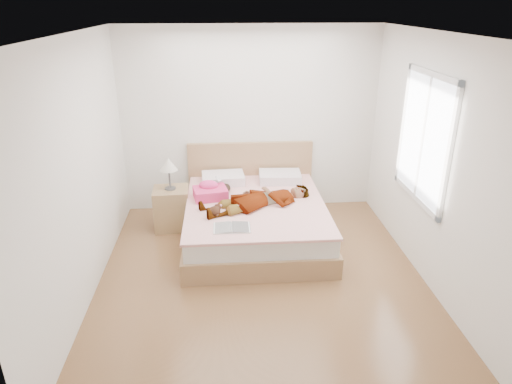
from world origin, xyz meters
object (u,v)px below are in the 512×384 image
(towel, at_px, (210,191))
(nightstand, at_px, (172,205))
(woman, at_px, (259,196))
(bed, at_px, (255,216))
(coffee_mug, at_px, (240,207))
(magazine, at_px, (232,228))
(phone, at_px, (218,179))
(plush_toy, at_px, (215,210))

(towel, bearing_deg, nightstand, 160.11)
(woman, bearing_deg, towel, -134.21)
(bed, bearing_deg, coffee_mug, -123.39)
(towel, bearing_deg, magazine, -73.85)
(woman, distance_m, bed, 0.36)
(towel, height_order, coffee_mug, towel)
(towel, bearing_deg, coffee_mug, -50.05)
(phone, bearing_deg, magazine, -104.16)
(bed, relative_size, nightstand, 2.09)
(plush_toy, distance_m, nightstand, 0.97)
(woman, xyz_separation_m, towel, (-0.61, 0.25, -0.01))
(bed, bearing_deg, phone, 149.16)
(coffee_mug, bearing_deg, plush_toy, -162.69)
(bed, height_order, magazine, bed)
(towel, xyz_separation_m, magazine, (0.26, -0.89, -0.08))
(magazine, distance_m, nightstand, 1.35)
(woman, relative_size, phone, 14.18)
(bed, relative_size, towel, 4.41)
(towel, bearing_deg, phone, 53.06)
(towel, xyz_separation_m, coffee_mug, (0.37, -0.44, -0.04))
(towel, bearing_deg, bed, -12.26)
(towel, distance_m, plush_toy, 0.54)
(bed, distance_m, coffee_mug, 0.47)
(woman, bearing_deg, magazine, -51.08)
(woman, height_order, plush_toy, woman)
(coffee_mug, xyz_separation_m, plush_toy, (-0.30, -0.09, 0.01))
(phone, bearing_deg, plush_toy, -115.72)
(magazine, bearing_deg, coffee_mug, 76.38)
(bed, xyz_separation_m, towel, (-0.57, 0.12, 0.32))
(bed, distance_m, nightstand, 1.15)
(magazine, distance_m, plush_toy, 0.41)
(plush_toy, bearing_deg, bed, 38.87)
(phone, distance_m, nightstand, 0.74)
(woman, distance_m, phone, 0.65)
(woman, distance_m, plush_toy, 0.61)
(woman, relative_size, bed, 0.72)
(phone, xyz_separation_m, nightstand, (-0.64, 0.04, -0.38))
(bed, xyz_separation_m, plush_toy, (-0.50, -0.41, 0.30))
(woman, distance_m, coffee_mug, 0.31)
(bed, xyz_separation_m, magazine, (-0.32, -0.77, 0.24))
(towel, height_order, magazine, towel)
(bed, relative_size, coffee_mug, 16.26)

